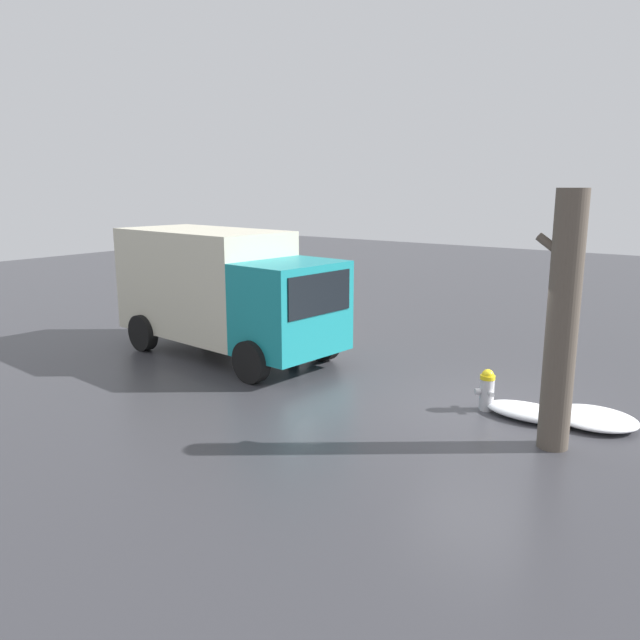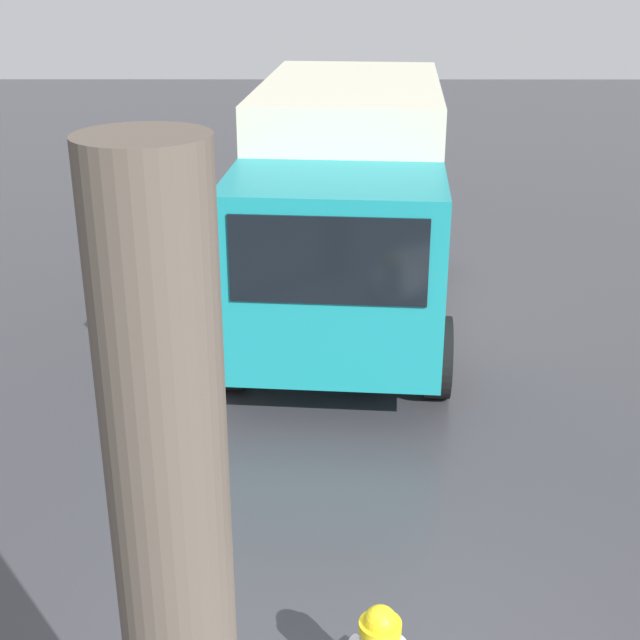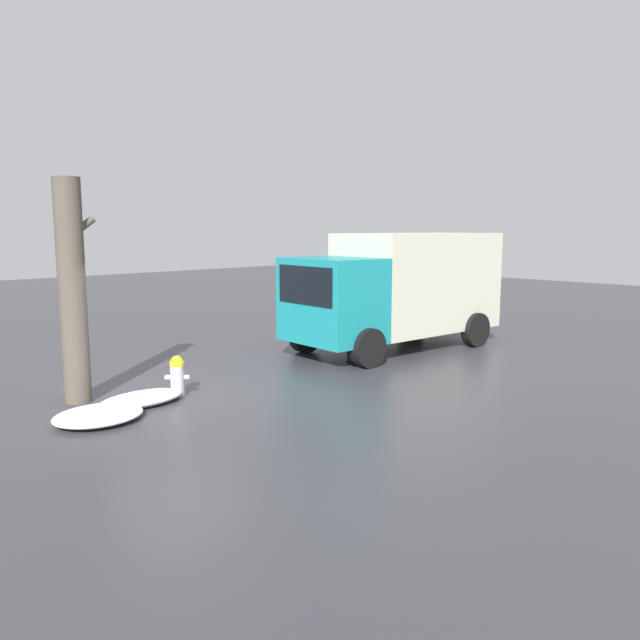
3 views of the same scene
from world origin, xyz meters
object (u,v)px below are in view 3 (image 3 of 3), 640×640
object	(u,v)px
fire_hydrant	(177,376)
pedestrian	(352,323)
delivery_truck	(399,287)
tree_trunk	(72,291)

from	to	relation	value
fire_hydrant	pedestrian	size ratio (longest dim) A/B	0.47
fire_hydrant	delivery_truck	distance (m)	6.74
fire_hydrant	pedestrian	bearing A→B (deg)	-47.65
fire_hydrant	delivery_truck	size ratio (longest dim) A/B	0.13
pedestrian	tree_trunk	bearing A→B (deg)	91.02
fire_hydrant	tree_trunk	world-z (taller)	tree_trunk
delivery_truck	pedestrian	size ratio (longest dim) A/B	3.71
delivery_truck	pedestrian	xyz separation A→B (m)	(-1.99, -0.20, -0.72)
fire_hydrant	pedestrian	xyz separation A→B (m)	(4.63, -0.15, 0.50)
fire_hydrant	tree_trunk	size ratio (longest dim) A/B	0.19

